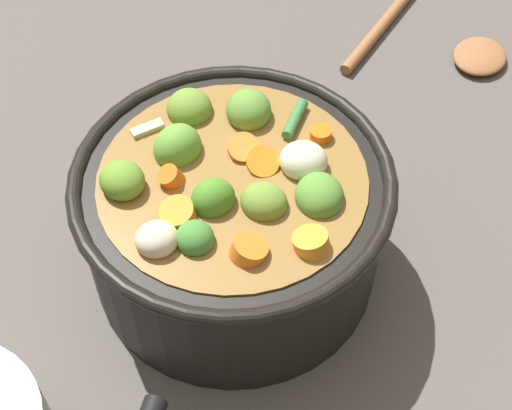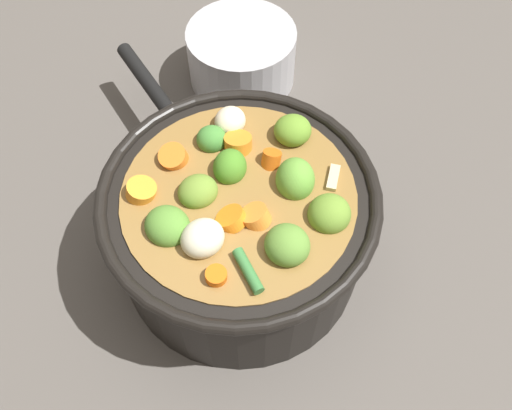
# 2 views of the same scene
# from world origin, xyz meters

# --- Properties ---
(ground_plane) EXTENTS (1.10, 1.10, 0.00)m
(ground_plane) POSITION_xyz_m (0.00, 0.00, 0.00)
(ground_plane) COLOR #514C47
(cooking_pot) EXTENTS (0.26, 0.26, 0.14)m
(cooking_pot) POSITION_xyz_m (-0.00, -0.00, 0.07)
(cooking_pot) COLOR black
(cooking_pot) RESTS_ON ground_plane
(wooden_spoon) EXTENTS (0.20, 0.19, 0.02)m
(wooden_spoon) POSITION_xyz_m (-0.13, 0.36, 0.01)
(wooden_spoon) COLOR #945E38
(wooden_spoon) RESTS_ON ground_plane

